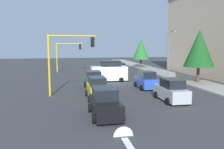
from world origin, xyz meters
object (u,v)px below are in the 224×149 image
(car_black, at_px, (105,104))
(car_green, at_px, (94,81))
(delivery_van_white, at_px, (109,72))
(car_yellow, at_px, (97,89))
(tree_roadside_far, at_px, (141,49))
(car_blue, at_px, (146,81))
(traffic_signal_near_right, at_px, (68,53))
(car_silver, at_px, (171,91))
(street_lamp_curbside, at_px, (170,49))
(tree_roadside_near, at_px, (199,48))
(car_red, at_px, (119,69))
(traffic_signal_far_right, at_px, (67,51))

(car_black, xyz_separation_m, car_green, (-10.32, 0.44, -0.00))
(delivery_van_white, relative_size, car_yellow, 1.17)
(tree_roadside_far, distance_m, car_blue, 23.19)
(traffic_signal_near_right, xyz_separation_m, car_silver, (4.04, 8.77, -3.25))
(car_black, height_order, car_green, same)
(street_lamp_curbside, relative_size, tree_roadside_near, 1.02)
(delivery_van_white, distance_m, car_blue, 6.80)
(traffic_signal_near_right, height_order, tree_roadside_near, tree_roadside_near)
(traffic_signal_near_right, xyz_separation_m, car_red, (-14.72, 8.39, -3.25))
(tree_roadside_far, height_order, car_red, tree_roadside_far)
(tree_roadside_near, xyz_separation_m, car_blue, (2.02, -7.59, -3.58))
(traffic_signal_far_right, height_order, car_black, traffic_signal_far_right)
(car_silver, bearing_deg, traffic_signal_far_right, -160.17)
(car_yellow, bearing_deg, tree_roadside_near, 113.34)
(traffic_signal_far_right, height_order, street_lamp_curbside, street_lamp_curbside)
(traffic_signal_near_right, bearing_deg, car_red, 150.30)
(street_lamp_curbside, bearing_deg, tree_roadside_far, 178.81)
(car_yellow, bearing_deg, car_green, 177.03)
(traffic_signal_near_right, height_order, car_red, traffic_signal_near_right)
(tree_roadside_far, distance_m, car_yellow, 29.01)
(tree_roadside_near, distance_m, car_yellow, 15.32)
(delivery_van_white, xyz_separation_m, car_black, (15.30, -3.13, -0.38))
(car_yellow, xyz_separation_m, car_silver, (2.14, 6.22, 0.00))
(tree_roadside_near, distance_m, car_black, 18.24)
(car_silver, distance_m, car_red, 18.77)
(traffic_signal_near_right, height_order, car_silver, traffic_signal_near_right)
(car_black, bearing_deg, tree_roadside_near, 129.17)
(street_lamp_curbside, xyz_separation_m, tree_roadside_far, (-14.39, 0.30, -0.34))
(street_lamp_curbside, bearing_deg, car_green, -61.48)
(street_lamp_curbside, bearing_deg, car_silver, -24.29)
(tree_roadside_far, xyz_separation_m, delivery_van_white, (16.00, -9.73, -2.72))
(traffic_signal_near_right, relative_size, street_lamp_curbside, 0.84)
(traffic_signal_near_right, bearing_deg, tree_roadside_near, 103.85)
(car_blue, bearing_deg, car_silver, 1.28)
(tree_roadside_far, height_order, car_silver, tree_roadside_far)
(delivery_van_white, bearing_deg, car_blue, 27.55)
(street_lamp_curbside, height_order, car_blue, street_lamp_curbside)
(traffic_signal_far_right, relative_size, car_black, 1.28)
(tree_roadside_far, bearing_deg, car_yellow, -26.08)
(car_silver, height_order, car_red, same)
(traffic_signal_near_right, bearing_deg, tree_roadside_far, 147.61)
(tree_roadside_near, height_order, delivery_van_white, tree_roadside_near)
(car_black, distance_m, car_silver, 7.19)
(car_yellow, height_order, car_black, same)
(tree_roadside_near, xyz_separation_m, car_yellow, (5.90, -13.68, -3.57))
(tree_roadside_far, xyz_separation_m, car_black, (31.30, -12.87, -3.11))
(delivery_van_white, relative_size, car_silver, 1.17)
(car_red, bearing_deg, tree_roadside_near, 36.16)
(tree_roadside_near, bearing_deg, traffic_signal_near_right, -76.15)
(delivery_van_white, distance_m, car_yellow, 10.34)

